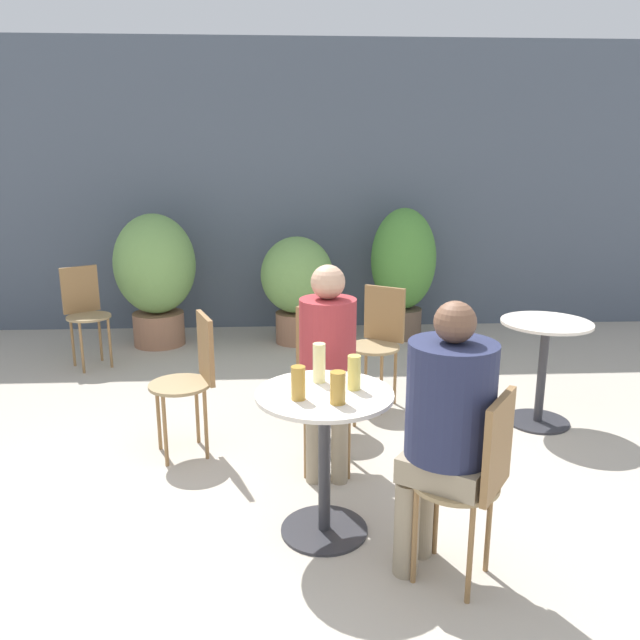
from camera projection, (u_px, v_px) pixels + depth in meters
The scene contains 19 objects.
ground_plane at pixel (293, 530), 3.13m from camera, with size 20.00×20.00×0.00m, color #B2A899.
storefront_wall at pixel (287, 189), 6.60m from camera, with size 10.00×0.06×3.00m.
cafe_table_near at pixel (324, 436), 2.99m from camera, with size 0.66×0.66×0.74m.
cafe_table_far at pixel (544, 355), 4.29m from camera, with size 0.61×0.61×0.74m.
bistro_chair_0 at pixel (476, 471), 2.60m from camera, with size 0.43×0.43×0.89m.
bistro_chair_1 at pixel (328, 378), 3.71m from camera, with size 0.38×0.39×0.89m.
bistro_chair_2 at pixel (320, 353), 4.18m from camera, with size 0.43×0.42×0.89m.
bistro_chair_3 at pixel (85, 306), 5.52m from camera, with size 0.43×0.43×0.89m.
bistro_chair_4 at pixel (379, 334), 4.64m from camera, with size 0.43×0.43×0.89m.
bistro_chair_5 at pixel (193, 371), 3.84m from camera, with size 0.42×0.40×0.89m.
seated_person_0 at pixel (446, 419), 2.63m from camera, with size 0.47×0.46×1.26m.
seated_person_1 at pixel (328, 353), 3.52m from camera, with size 0.32×0.34×1.25m.
beer_glass_0 at pixel (319, 363), 3.05m from camera, with size 0.06×0.06×0.20m.
beer_glass_1 at pixel (298, 383), 2.83m from camera, with size 0.07×0.07×0.16m.
beer_glass_2 at pixel (338, 388), 2.79m from camera, with size 0.07×0.07×0.15m.
beer_glass_3 at pixel (354, 373), 2.96m from camera, with size 0.06×0.06×0.17m.
potted_plant_0 at pixel (155, 272), 6.09m from camera, with size 0.79×0.79×1.30m.
potted_plant_1 at pixel (297, 282), 6.20m from camera, with size 0.72×0.72×1.07m.
potted_plant_2 at pixel (403, 266), 6.35m from camera, with size 0.66×0.66×1.34m.
Camera 1 is at (-0.01, -2.77, 1.80)m, focal length 35.00 mm.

